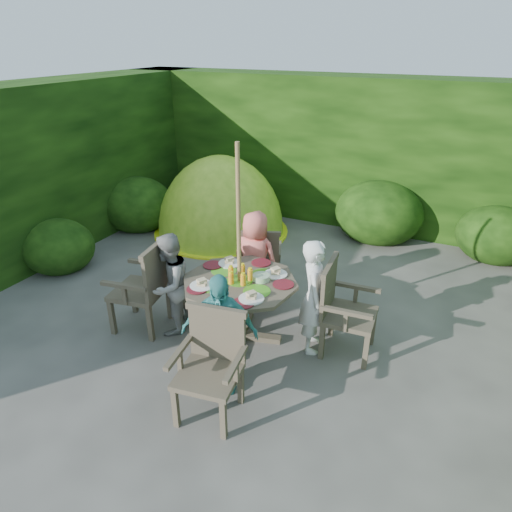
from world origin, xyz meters
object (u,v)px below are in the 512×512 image
at_px(child_back, 255,259).
at_px(dome_tent, 221,232).
at_px(patio_table, 240,290).
at_px(garden_chair_right, 342,308).
at_px(child_front, 219,333).
at_px(garden_chair_front, 211,363).
at_px(garden_chair_left, 146,286).
at_px(child_right, 314,296).
at_px(parasol_pole, 239,249).
at_px(garden_chair_back, 261,259).
at_px(child_left, 170,284).

distance_m(child_back, dome_tent, 2.47).
relative_size(patio_table, garden_chair_right, 1.56).
distance_m(patio_table, child_front, 0.80).
xyz_separation_m(garden_chair_front, child_back, (-0.47, 1.84, 0.10)).
bearing_deg(garden_chair_left, child_right, 94.76).
xyz_separation_m(garden_chair_left, dome_tent, (-0.69, 2.87, -0.55)).
xyz_separation_m(patio_table, child_back, (-0.20, 0.77, -0.01)).
height_order(garden_chair_right, garden_chair_left, garden_chair_left).
xyz_separation_m(patio_table, dome_tent, (-1.75, 2.60, -0.62)).
xyz_separation_m(parasol_pole, garden_chair_front, (0.27, -1.06, -0.59)).
relative_size(garden_chair_back, child_back, 0.72).
relative_size(parasol_pole, garden_chair_right, 2.24).
height_order(garden_chair_right, garden_chair_front, garden_chair_right).
height_order(child_back, child_front, child_front).
relative_size(garden_chair_right, garden_chair_back, 1.13).
height_order(garden_chair_right, dome_tent, dome_tent).
xyz_separation_m(patio_table, garden_chair_back, (-0.26, 1.07, -0.15)).
distance_m(child_left, dome_tent, 3.02).
height_order(child_right, child_front, child_right).
xyz_separation_m(patio_table, child_left, (-0.78, -0.20, -0.02)).
bearing_deg(dome_tent, child_front, -61.94).
distance_m(garden_chair_front, dome_tent, 4.21).
xyz_separation_m(patio_table, garden_chair_front, (0.27, -1.06, -0.11)).
relative_size(parasol_pole, child_back, 1.81).
relative_size(garden_chair_front, child_right, 0.75).
bearing_deg(garden_chair_back, patio_table, 82.15).
xyz_separation_m(patio_table, garden_chair_right, (1.05, 0.28, -0.09)).
height_order(parasol_pole, child_back, parasol_pole).
bearing_deg(garden_chair_left, garden_chair_right, 95.12).
distance_m(child_front, dome_tent, 3.94).
bearing_deg(child_right, garden_chair_left, 86.19).
relative_size(garden_chair_back, child_left, 0.73).
distance_m(patio_table, child_back, 0.80).
xyz_separation_m(garden_chair_left, garden_chair_front, (1.33, -0.79, -0.04)).
bearing_deg(garden_chair_front, dome_tent, 110.61).
distance_m(garden_chair_right, child_back, 1.35).
bearing_deg(child_left, parasol_pole, 98.02).
xyz_separation_m(parasol_pole, child_right, (0.78, 0.19, -0.47)).
distance_m(garden_chair_back, child_right, 1.37).
bearing_deg(garden_chair_back, child_back, 80.53).
bearing_deg(child_back, patio_table, 102.85).
distance_m(garden_chair_back, child_left, 1.37).
relative_size(garden_chair_back, child_front, 0.71).
height_order(child_left, child_front, child_front).
distance_m(patio_table, child_left, 0.80).
bearing_deg(child_right, child_back, 40.97).
xyz_separation_m(parasol_pole, garden_chair_back, (-0.26, 1.07, -0.63)).
height_order(garden_chair_back, child_back, child_back).
distance_m(parasol_pole, garden_chair_front, 1.25).
relative_size(garden_chair_left, garden_chair_back, 1.18).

